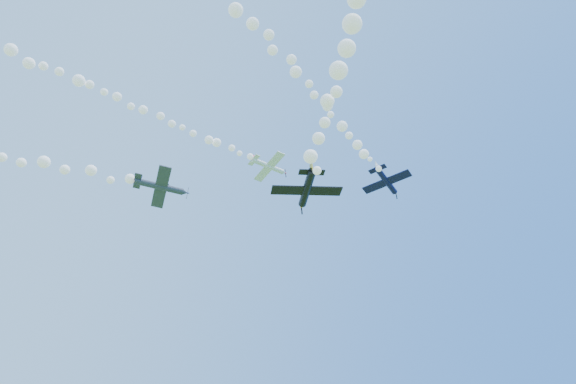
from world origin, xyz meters
TOP-DOWN VIEW (x-y plane):
  - plane_white at (4.83, 1.01)m, footprint 7.39×7.61m
  - smoke_trail_white at (-36.93, 1.42)m, footprint 79.15×3.43m
  - plane_navy at (17.77, -13.03)m, footprint 7.47×7.93m
  - smoke_trail_navy at (-17.23, -25.61)m, footprint 65.92×25.46m
  - plane_grey at (-13.31, -0.73)m, footprint 7.52×7.96m
  - plane_black at (-4.06, -20.32)m, footprint 7.32×6.93m

SIDE VIEW (x-z plane):
  - plane_black at x=-4.06m, z-range 32.15..34.08m
  - plane_grey at x=-13.31m, z-range 40.47..43.08m
  - smoke_trail_navy at x=-17.23m, z-range 47.67..50.62m
  - plane_navy at x=17.77m, z-range 47.84..50.81m
  - smoke_trail_white at x=-36.93m, z-range 53.86..56.94m
  - plane_white at x=4.83m, z-range 54.73..56.69m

